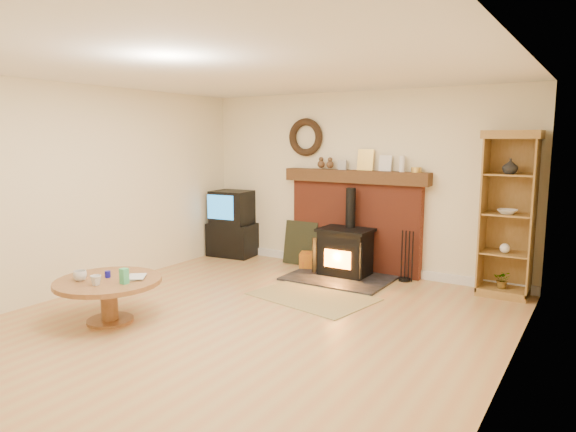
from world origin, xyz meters
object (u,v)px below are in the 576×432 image
Objects in this scene: wood_stove at (344,254)px; curio_cabinet at (508,214)px; coffee_table at (108,287)px; tv_unit at (232,225)px.

curio_cabinet is at bearing 7.90° from wood_stove.
tv_unit is at bearing 104.86° from coffee_table.
tv_unit is 0.98× the size of coffee_table.
coffee_table is at bearing -113.87° from wood_stove.
wood_stove is 2.19m from curio_cabinet.
curio_cabinet reaches higher than coffee_table.
wood_stove is at bearing -172.10° from curio_cabinet.
curio_cabinet reaches higher than wood_stove.
tv_unit is 0.53× the size of curio_cabinet.
curio_cabinet is at bearing 43.95° from coffee_table.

